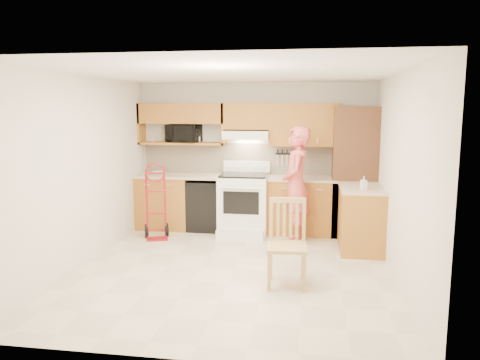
% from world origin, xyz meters
% --- Properties ---
extents(floor, '(4.00, 4.50, 0.02)m').
position_xyz_m(floor, '(0.00, 0.00, -0.01)').
color(floor, '#C2B39B').
rests_on(floor, ground).
extents(ceiling, '(4.00, 4.50, 0.02)m').
position_xyz_m(ceiling, '(0.00, 0.00, 2.51)').
color(ceiling, white).
rests_on(ceiling, ground).
extents(wall_back, '(4.00, 0.02, 2.50)m').
position_xyz_m(wall_back, '(0.00, 2.26, 1.25)').
color(wall_back, beige).
rests_on(wall_back, ground).
extents(wall_front, '(4.00, 0.02, 2.50)m').
position_xyz_m(wall_front, '(0.00, -2.26, 1.25)').
color(wall_front, beige).
rests_on(wall_front, ground).
extents(wall_left, '(0.02, 4.50, 2.50)m').
position_xyz_m(wall_left, '(-2.01, 0.00, 1.25)').
color(wall_left, beige).
rests_on(wall_left, ground).
extents(wall_right, '(0.02, 4.50, 2.50)m').
position_xyz_m(wall_right, '(2.01, 0.00, 1.25)').
color(wall_right, beige).
rests_on(wall_right, ground).
extents(backsplash, '(3.92, 0.03, 0.55)m').
position_xyz_m(backsplash, '(0.00, 2.23, 1.20)').
color(backsplash, beige).
rests_on(backsplash, wall_back).
extents(lower_cab_left, '(0.90, 0.60, 0.90)m').
position_xyz_m(lower_cab_left, '(-1.55, 1.95, 0.45)').
color(lower_cab_left, '#9D6B21').
rests_on(lower_cab_left, ground).
extents(dishwasher, '(0.60, 0.60, 0.85)m').
position_xyz_m(dishwasher, '(-0.80, 1.95, 0.42)').
color(dishwasher, black).
rests_on(dishwasher, ground).
extents(lower_cab_right, '(1.14, 0.60, 0.90)m').
position_xyz_m(lower_cab_right, '(0.83, 1.95, 0.45)').
color(lower_cab_right, '#9D6B21').
rests_on(lower_cab_right, ground).
extents(countertop_left, '(1.50, 0.63, 0.04)m').
position_xyz_m(countertop_left, '(-1.25, 1.95, 0.92)').
color(countertop_left, beige).
rests_on(countertop_left, lower_cab_left).
extents(countertop_right, '(1.14, 0.63, 0.04)m').
position_xyz_m(countertop_right, '(0.83, 1.95, 0.92)').
color(countertop_right, beige).
rests_on(countertop_right, lower_cab_right).
extents(cab_return_right, '(0.60, 1.00, 0.90)m').
position_xyz_m(cab_return_right, '(1.70, 1.15, 0.45)').
color(cab_return_right, '#9D6B21').
rests_on(cab_return_right, ground).
extents(countertop_return, '(0.63, 1.00, 0.04)m').
position_xyz_m(countertop_return, '(1.70, 1.15, 0.92)').
color(countertop_return, beige).
rests_on(countertop_return, cab_return_right).
extents(pantry_tall, '(0.70, 0.60, 2.10)m').
position_xyz_m(pantry_tall, '(1.65, 1.95, 1.05)').
color(pantry_tall, '#53311A').
rests_on(pantry_tall, ground).
extents(upper_cab_left, '(1.50, 0.33, 0.34)m').
position_xyz_m(upper_cab_left, '(-1.25, 2.08, 1.98)').
color(upper_cab_left, '#9D6B21').
rests_on(upper_cab_left, wall_back).
extents(upper_shelf_mw, '(1.50, 0.33, 0.04)m').
position_xyz_m(upper_shelf_mw, '(-1.25, 2.08, 1.47)').
color(upper_shelf_mw, '#9D6B21').
rests_on(upper_shelf_mw, wall_back).
extents(upper_cab_center, '(0.76, 0.33, 0.44)m').
position_xyz_m(upper_cab_center, '(-0.12, 2.08, 1.94)').
color(upper_cab_center, '#9D6B21').
rests_on(upper_cab_center, wall_back).
extents(upper_cab_right, '(1.14, 0.33, 0.70)m').
position_xyz_m(upper_cab_right, '(0.83, 2.08, 1.80)').
color(upper_cab_right, '#9D6B21').
rests_on(upper_cab_right, wall_back).
extents(range_hood, '(0.76, 0.46, 0.14)m').
position_xyz_m(range_hood, '(-0.12, 2.02, 1.63)').
color(range_hood, white).
rests_on(range_hood, wall_back).
extents(knife_strip, '(0.40, 0.05, 0.29)m').
position_xyz_m(knife_strip, '(0.55, 2.21, 1.24)').
color(knife_strip, black).
rests_on(knife_strip, backsplash).
extents(microwave, '(0.60, 0.44, 0.31)m').
position_xyz_m(microwave, '(-1.22, 2.08, 1.64)').
color(microwave, black).
rests_on(microwave, upper_shelf_mw).
extents(range, '(0.80, 1.05, 1.18)m').
position_xyz_m(range, '(-0.13, 1.75, 0.59)').
color(range, white).
rests_on(range, ground).
extents(person, '(0.45, 0.67, 1.81)m').
position_xyz_m(person, '(0.74, 1.35, 0.90)').
color(person, '#DC534F').
rests_on(person, ground).
extents(hand_truck, '(0.55, 0.52, 1.10)m').
position_xyz_m(hand_truck, '(-1.47, 1.26, 0.55)').
color(hand_truck, maroon).
rests_on(hand_truck, ground).
extents(dining_chair, '(0.48, 0.52, 1.02)m').
position_xyz_m(dining_chair, '(0.70, -0.45, 0.51)').
color(dining_chair, tan).
rests_on(dining_chair, ground).
extents(soap_bottle, '(0.10, 0.10, 0.18)m').
position_xyz_m(soap_bottle, '(1.70, 0.95, 1.03)').
color(soap_bottle, white).
rests_on(soap_bottle, countertop_return).
extents(bowl, '(0.22, 0.22, 0.05)m').
position_xyz_m(bowl, '(-1.65, 1.95, 0.96)').
color(bowl, white).
rests_on(bowl, countertop_left).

